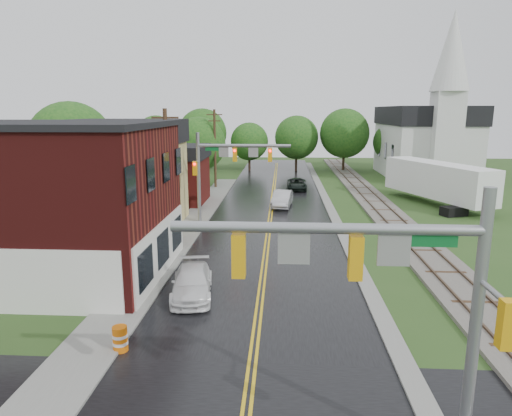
# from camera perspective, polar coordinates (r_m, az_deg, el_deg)

# --- Properties ---
(main_road) EXTENTS (10.00, 90.00, 0.02)m
(main_road) POSITION_cam_1_polar(r_m,az_deg,el_deg) (39.27, 1.82, -0.95)
(main_road) COLOR black
(main_road) RESTS_ON ground
(curb_right) EXTENTS (0.80, 70.00, 0.12)m
(curb_right) POSITION_cam_1_polar(r_m,az_deg,el_deg) (44.36, 8.99, 0.43)
(curb_right) COLOR gray
(curb_right) RESTS_ON ground
(sidewalk_left) EXTENTS (2.40, 50.00, 0.12)m
(sidewalk_left) POSITION_cam_1_polar(r_m,az_deg,el_deg) (35.15, -8.58, -2.64)
(sidewalk_left) COLOR gray
(sidewalk_left) RESTS_ON ground
(brick_building) EXTENTS (14.30, 10.30, 8.30)m
(brick_building) POSITION_cam_1_polar(r_m,az_deg,el_deg) (27.28, -26.32, 0.89)
(brick_building) COLOR #4B1110
(brick_building) RESTS_ON ground
(yellow_house) EXTENTS (8.00, 7.00, 6.40)m
(yellow_house) POSITION_cam_1_polar(r_m,az_deg,el_deg) (36.72, -15.77, 2.77)
(yellow_house) COLOR tan
(yellow_house) RESTS_ON ground
(darkred_building) EXTENTS (7.00, 6.00, 4.40)m
(darkred_building) POSITION_cam_1_polar(r_m,az_deg,el_deg) (45.11, -10.81, 3.39)
(darkred_building) COLOR #3F0F0C
(darkred_building) RESTS_ON ground
(church) EXTENTS (10.40, 18.40, 20.00)m
(church) POSITION_cam_1_polar(r_m,az_deg,el_deg) (64.90, 20.63, 8.66)
(church) COLOR silver
(church) RESTS_ON ground
(railroad) EXTENTS (3.20, 80.00, 0.30)m
(railroad) POSITION_cam_1_polar(r_m,az_deg,el_deg) (45.03, 14.83, 0.48)
(railroad) COLOR #59544C
(railroad) RESTS_ON ground
(traffic_signal_near) EXTENTS (7.34, 0.30, 7.20)m
(traffic_signal_near) POSITION_cam_1_polar(r_m,az_deg,el_deg) (11.24, 16.07, -8.67)
(traffic_signal_near) COLOR gray
(traffic_signal_near) RESTS_ON ground
(traffic_signal_far) EXTENTS (7.34, 0.43, 7.20)m
(traffic_signal_far) POSITION_cam_1_polar(r_m,az_deg,el_deg) (35.74, -3.86, 5.83)
(traffic_signal_far) COLOR gray
(traffic_signal_far) RESTS_ON ground
(utility_pole_b) EXTENTS (1.80, 0.28, 9.00)m
(utility_pole_b) POSITION_cam_1_polar(r_m,az_deg,el_deg) (31.51, -11.03, 4.32)
(utility_pole_b) COLOR #382616
(utility_pole_b) RESTS_ON ground
(utility_pole_c) EXTENTS (1.80, 0.28, 9.00)m
(utility_pole_c) POSITION_cam_1_polar(r_m,az_deg,el_deg) (52.98, -5.16, 7.57)
(utility_pole_c) COLOR #382616
(utility_pole_c) RESTS_ON ground
(tree_left_b) EXTENTS (7.60, 7.60, 9.69)m
(tree_left_b) POSITION_cam_1_polar(r_m,az_deg,el_deg) (44.46, -21.91, 7.18)
(tree_left_b) COLOR black
(tree_left_b) RESTS_ON ground
(tree_left_c) EXTENTS (6.00, 6.00, 7.65)m
(tree_left_c) POSITION_cam_1_polar(r_m,az_deg,el_deg) (50.57, -13.83, 6.82)
(tree_left_c) COLOR black
(tree_left_c) RESTS_ON ground
(tree_left_e) EXTENTS (6.40, 6.40, 8.16)m
(tree_left_e) POSITION_cam_1_polar(r_m,az_deg,el_deg) (55.18, -6.99, 7.80)
(tree_left_e) COLOR black
(tree_left_e) RESTS_ON ground
(suv_dark) EXTENTS (2.16, 4.66, 1.29)m
(suv_dark) POSITION_cam_1_polar(r_m,az_deg,el_deg) (52.09, 5.12, 2.98)
(suv_dark) COLOR black
(suv_dark) RESTS_ON ground
(sedan_silver) EXTENTS (2.16, 4.76, 1.51)m
(sedan_silver) POSITION_cam_1_polar(r_m,az_deg,el_deg) (42.69, 3.29, 1.13)
(sedan_silver) COLOR #B9B8BD
(sedan_silver) RESTS_ON ground
(pickup_white) EXTENTS (2.50, 4.84, 1.34)m
(pickup_white) POSITION_cam_1_polar(r_m,az_deg,el_deg) (22.63, -8.00, -9.24)
(pickup_white) COLOR white
(pickup_white) RESTS_ON ground
(semi_trailer) EXTENTS (7.28, 12.99, 4.01)m
(semi_trailer) POSITION_cam_1_polar(r_m,az_deg,el_deg) (46.70, 21.74, 3.25)
(semi_trailer) COLOR black
(semi_trailer) RESTS_ON ground
(construction_barrel) EXTENTS (0.69, 0.69, 0.99)m
(construction_barrel) POSITION_cam_1_polar(r_m,az_deg,el_deg) (18.45, -16.62, -15.41)
(construction_barrel) COLOR #DD6309
(construction_barrel) RESTS_ON ground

